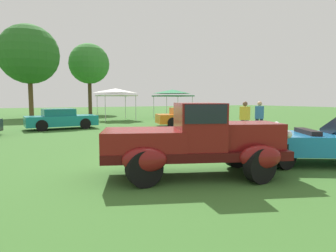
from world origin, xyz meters
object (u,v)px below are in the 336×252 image
object	(u,v)px
neighbor_convertible	(325,143)
feature_pickup_truck	(195,139)
spectator_far_side	(259,117)
canopy_tent_center_field	(173,93)
canopy_tent_left_field	(116,92)
show_car_teal	(61,119)
show_car_orange	(186,117)
spectator_near_truck	(245,119)

from	to	relation	value
neighbor_convertible	feature_pickup_truck	bearing A→B (deg)	171.40
spectator_far_side	canopy_tent_center_field	size ratio (longest dim) A/B	0.56
feature_pickup_truck	canopy_tent_center_field	size ratio (longest dim) A/B	1.44
canopy_tent_left_field	show_car_teal	bearing A→B (deg)	-132.92
show_car_orange	spectator_far_side	distance (m)	6.21
feature_pickup_truck	show_car_orange	xyz separation A→B (m)	(6.34, 10.70, -0.26)
spectator_far_side	canopy_tent_left_field	xyz separation A→B (m)	(-2.76, 13.70, 1.51)
feature_pickup_truck	canopy_tent_center_field	xyz separation A→B (m)	(9.52, 18.40, 1.56)
neighbor_convertible	show_car_teal	distance (m)	14.22
neighbor_convertible	canopy_tent_center_field	xyz separation A→B (m)	(5.59, 19.00, 1.84)
spectator_near_truck	canopy_tent_center_field	bearing A→B (deg)	73.86
show_car_orange	canopy_tent_center_field	world-z (taller)	canopy_tent_center_field
feature_pickup_truck	spectator_far_side	distance (m)	8.00
spectator_near_truck	canopy_tent_center_field	size ratio (longest dim) A/B	0.56
neighbor_convertible	canopy_tent_center_field	world-z (taller)	canopy_tent_center_field
feature_pickup_truck	canopy_tent_left_field	size ratio (longest dim) A/B	1.50
canopy_tent_left_field	canopy_tent_center_field	distance (m)	5.66
neighbor_convertible	show_car_teal	bearing A→B (deg)	111.73
feature_pickup_truck	neighbor_convertible	world-z (taller)	feature_pickup_truck
show_car_teal	spectator_far_side	xyz separation A→B (m)	(7.95, -8.11, 0.31)
show_car_teal	show_car_orange	size ratio (longest dim) A/B	0.96
show_car_orange	spectator_far_side	xyz separation A→B (m)	(0.28, -6.20, 0.31)
show_car_teal	spectator_far_side	distance (m)	11.36
spectator_near_truck	canopy_tent_left_field	bearing A→B (deg)	96.29
neighbor_convertible	canopy_tent_center_field	size ratio (longest dim) A/B	1.45
feature_pickup_truck	show_car_teal	distance (m)	12.68
show_car_orange	canopy_tent_left_field	distance (m)	8.10
feature_pickup_truck	neighbor_convertible	xyz separation A→B (m)	(3.93, -0.59, -0.28)
show_car_orange	spectator_far_side	size ratio (longest dim) A/B	2.54
show_car_teal	canopy_tent_center_field	xyz separation A→B (m)	(10.85, 5.79, 1.82)
neighbor_convertible	canopy_tent_left_field	bearing A→B (deg)	90.22
feature_pickup_truck	show_car_teal	bearing A→B (deg)	96.02
neighbor_convertible	spectator_near_truck	size ratio (longest dim) A/B	2.60
spectator_near_truck	spectator_far_side	world-z (taller)	same
spectator_far_side	spectator_near_truck	bearing A→B (deg)	-165.63
feature_pickup_truck	show_car_orange	size ratio (longest dim) A/B	1.01
spectator_near_truck	spectator_far_side	xyz separation A→B (m)	(1.21, 0.31, 0.00)
spectator_near_truck	spectator_far_side	size ratio (longest dim) A/B	1.00
feature_pickup_truck	show_car_teal	xyz separation A→B (m)	(-1.33, 12.61, -0.26)
feature_pickup_truck	show_car_orange	distance (m)	12.44
spectator_near_truck	canopy_tent_left_field	world-z (taller)	canopy_tent_left_field
neighbor_convertible	spectator_far_side	world-z (taller)	spectator_far_side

